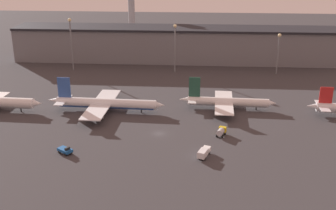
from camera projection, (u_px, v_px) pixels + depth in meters
name	position (u px, v px, depth m)	size (l,w,h in m)	color
ground	(159.00, 133.00, 149.13)	(600.00, 600.00, 0.00)	#383538
terminal_building	(175.00, 44.00, 241.86)	(183.60, 22.52, 19.58)	slate
airplane_1	(105.00, 103.00, 168.39)	(47.91, 35.19, 13.62)	white
airplane_2	(227.00, 102.00, 171.07)	(39.37, 28.74, 13.01)	white
service_vehicle_1	(204.00, 152.00, 131.93)	(4.48, 7.33, 2.74)	white
service_vehicle_3	(221.00, 131.00, 146.86)	(3.86, 5.24, 2.82)	gold
service_vehicle_4	(65.00, 150.00, 134.36)	(5.53, 4.84, 2.43)	#195199
lamp_post_0	(71.00, 38.00, 221.01)	(1.80, 1.80, 27.66)	slate
lamp_post_1	(175.00, 42.00, 217.83)	(1.80, 1.80, 25.16)	slate
lamp_post_2	(278.00, 48.00, 215.07)	(1.80, 1.80, 21.16)	slate
control_tower	(131.00, 3.00, 281.39)	(9.00, 9.00, 46.77)	#99999E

